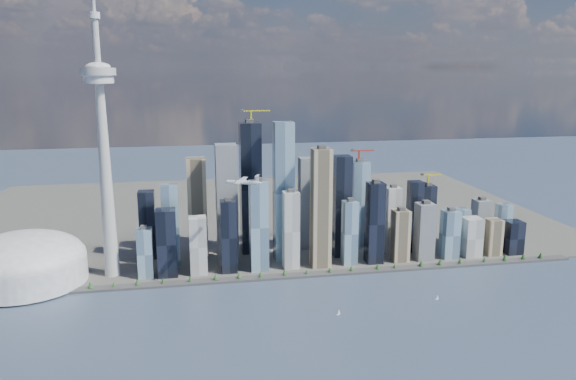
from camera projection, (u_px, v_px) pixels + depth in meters
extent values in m
plane|color=#303F54|center=(319.00, 345.00, 747.08)|extent=(4000.00, 4000.00, 0.00)
cube|color=#383838|center=(286.00, 276.00, 986.75)|extent=(1100.00, 22.00, 4.00)
cube|color=#4C4C47|center=(254.00, 213.00, 1419.02)|extent=(1400.00, 900.00, 3.00)
cylinder|color=#3F2D1E|center=(51.00, 290.00, 916.73)|extent=(1.00, 1.00, 2.40)
cone|color=#18451B|center=(51.00, 288.00, 915.96)|extent=(7.20, 7.20, 8.00)
cylinder|color=#3F2D1E|center=(106.00, 287.00, 932.14)|extent=(1.00, 1.00, 2.40)
cone|color=#18451B|center=(106.00, 285.00, 931.37)|extent=(7.20, 7.20, 8.00)
cylinder|color=#3F2D1E|center=(160.00, 283.00, 947.55)|extent=(1.00, 1.00, 2.40)
cone|color=#18451B|center=(159.00, 281.00, 946.77)|extent=(7.20, 7.20, 8.00)
cylinder|color=#3F2D1E|center=(211.00, 280.00, 962.95)|extent=(1.00, 1.00, 2.40)
cone|color=#18451B|center=(211.00, 278.00, 962.18)|extent=(7.20, 7.20, 8.00)
cylinder|color=#3F2D1E|center=(261.00, 276.00, 978.36)|extent=(1.00, 1.00, 2.40)
cone|color=#18451B|center=(261.00, 274.00, 977.58)|extent=(7.20, 7.20, 8.00)
cylinder|color=#3F2D1E|center=(310.00, 273.00, 993.76)|extent=(1.00, 1.00, 2.40)
cone|color=#18451B|center=(310.00, 271.00, 992.99)|extent=(7.20, 7.20, 8.00)
cylinder|color=#3F2D1E|center=(357.00, 270.00, 1009.17)|extent=(1.00, 1.00, 2.40)
cone|color=#18451B|center=(357.00, 268.00, 1008.40)|extent=(7.20, 7.20, 8.00)
cylinder|color=#3F2D1E|center=(402.00, 267.00, 1024.57)|extent=(1.00, 1.00, 2.40)
cone|color=#18451B|center=(402.00, 265.00, 1023.80)|extent=(7.20, 7.20, 8.00)
cylinder|color=#3F2D1E|center=(446.00, 264.00, 1039.98)|extent=(1.00, 1.00, 2.40)
cone|color=#18451B|center=(446.00, 262.00, 1039.21)|extent=(7.20, 7.20, 8.00)
cylinder|color=#3F2D1E|center=(489.00, 261.00, 1055.39)|extent=(1.00, 1.00, 2.40)
cone|color=#18451B|center=(489.00, 259.00, 1054.61)|extent=(7.20, 7.20, 8.00)
cylinder|color=#3F2D1E|center=(531.00, 258.00, 1070.79)|extent=(1.00, 1.00, 2.40)
cone|color=#18451B|center=(531.00, 256.00, 1070.02)|extent=(7.20, 7.20, 8.00)
cube|color=black|center=(169.00, 243.00, 976.53)|extent=(34.00, 34.00, 119.90)
cube|color=#68879E|center=(169.00, 226.00, 1021.04)|extent=(30.00, 30.00, 152.59)
cube|color=beige|center=(198.00, 246.00, 987.17)|extent=(30.00, 30.00, 103.55)
cube|color=tan|center=(196.00, 207.00, 1078.65)|extent=(36.00, 36.00, 190.74)
cube|color=slate|center=(226.00, 204.00, 1032.10)|extent=(38.00, 38.00, 223.44)
cube|color=black|center=(229.00, 236.00, 994.02)|extent=(28.00, 28.00, 130.79)
cube|color=#68879E|center=(260.00, 226.00, 1000.29)|extent=(32.00, 32.00, 163.49)
cube|color=black|center=(252.00, 188.00, 1091.18)|extent=(40.00, 40.00, 256.14)
cube|color=#68879E|center=(285.00, 192.00, 1047.56)|extent=(36.00, 36.00, 261.59)
cube|color=beige|center=(290.00, 230.00, 1012.41)|extent=(28.00, 28.00, 141.69)
cube|color=tan|center=(320.00, 208.00, 1013.99)|extent=(34.00, 34.00, 217.99)
cube|color=slate|center=(307.00, 204.00, 1118.34)|extent=(30.00, 30.00, 185.29)
cube|color=black|center=(341.00, 206.00, 1074.13)|extent=(32.00, 32.00, 196.19)
cube|color=#68879E|center=(348.00, 233.00, 1034.30)|extent=(26.00, 26.00, 119.90)
cube|color=black|center=(374.00, 223.00, 1039.68)|extent=(30.00, 30.00, 152.59)
cube|color=#68879E|center=(358.00, 204.00, 1138.18)|extent=(34.00, 34.00, 174.39)
cube|color=beige|center=(390.00, 220.00, 1098.92)|extent=(28.00, 28.00, 130.79)
cube|color=tan|center=(399.00, 236.00, 1054.41)|extent=(30.00, 30.00, 98.10)
cube|color=slate|center=(424.00, 231.00, 1062.13)|extent=(32.00, 32.00, 109.00)
cube|color=black|center=(414.00, 216.00, 1106.64)|extent=(26.00, 26.00, 141.69)
cube|color=#68879E|center=(449.00, 234.00, 1072.78)|extent=(30.00, 30.00, 92.65)
cube|color=black|center=(426.00, 214.00, 1170.69)|extent=(28.00, 28.00, 119.90)
cube|color=#68879E|center=(460.00, 228.00, 1130.85)|extent=(30.00, 30.00, 81.75)
cube|color=beige|center=(473.00, 237.00, 1083.42)|extent=(34.00, 34.00, 76.30)
cube|color=tan|center=(494.00, 237.00, 1092.00)|extent=(28.00, 28.00, 70.85)
cube|color=slate|center=(481.00, 223.00, 1137.10)|extent=(30.00, 30.00, 98.10)
cube|color=black|center=(515.00, 237.00, 1100.59)|extent=(32.00, 32.00, 65.40)
cube|color=#68879E|center=(501.00, 225.00, 1146.27)|extent=(26.00, 26.00, 87.20)
cube|color=black|center=(148.00, 225.00, 1069.09)|extent=(30.00, 30.00, 130.79)
cube|color=#68879E|center=(146.00, 253.00, 972.93)|extent=(26.00, 26.00, 87.20)
cube|color=gold|center=(251.00, 117.00, 1061.33)|extent=(3.00, 3.00, 22.00)
cube|color=gold|center=(255.00, 111.00, 1060.44)|extent=(55.00, 2.20, 2.20)
cube|color=#383838|center=(242.00, 110.00, 1055.61)|extent=(6.00, 4.00, 4.00)
cube|color=#A72A17|center=(359.00, 156.00, 1117.10)|extent=(3.00, 3.00, 22.00)
cube|color=#A72A17|center=(363.00, 151.00, 1116.02)|extent=(48.00, 2.20, 2.20)
cube|color=#383838|center=(352.00, 150.00, 1111.75)|extent=(6.00, 4.00, 4.00)
cube|color=gold|center=(428.00, 180.00, 1155.46)|extent=(3.00, 3.00, 22.00)
cube|color=gold|center=(431.00, 175.00, 1154.30)|extent=(45.00, 2.20, 2.20)
cube|color=#383838|center=(422.00, 174.00, 1150.27)|extent=(6.00, 4.00, 4.00)
cone|color=#ACADA7|center=(106.00, 181.00, 954.33)|extent=(26.00, 26.00, 340.00)
cylinder|color=#B8B8B8|center=(99.00, 79.00, 917.84)|extent=(48.00, 48.00, 14.00)
cylinder|color=#ACADA7|center=(98.00, 71.00, 915.27)|extent=(56.00, 56.00, 12.00)
ellipsoid|color=#B8B8B8|center=(98.00, 66.00, 913.55)|extent=(40.00, 40.00, 14.00)
cylinder|color=#ACADA7|center=(96.00, 41.00, 904.96)|extent=(11.00, 11.00, 80.00)
cylinder|color=#B8B8B8|center=(94.00, 15.00, 896.38)|extent=(18.00, 18.00, 10.00)
cylinder|color=#B8B8B8|center=(26.00, 270.00, 951.61)|extent=(200.00, 200.00, 44.00)
ellipsoid|color=#B8B8B8|center=(24.00, 258.00, 946.89)|extent=(200.00, 200.00, 84.00)
cylinder|color=white|center=(242.00, 182.00, 885.78)|extent=(49.07, 23.73, 6.18)
cone|color=white|center=(227.00, 182.00, 890.41)|extent=(8.52, 8.19, 6.18)
cone|color=white|center=(259.00, 183.00, 880.97)|extent=(11.22, 9.22, 6.18)
cube|color=white|center=(241.00, 180.00, 885.42)|extent=(26.56, 53.23, 0.97)
cylinder|color=white|center=(239.00, 183.00, 875.55)|extent=(11.16, 7.04, 3.47)
cylinder|color=white|center=(243.00, 180.00, 895.94)|extent=(11.16, 7.04, 3.47)
cylinder|color=#3F3F3F|center=(236.00, 182.00, 876.58)|extent=(3.03, 7.31, 7.72)
cylinder|color=#3F3F3F|center=(239.00, 180.00, 896.97)|extent=(3.03, 7.31, 7.72)
cube|color=white|center=(257.00, 179.00, 880.16)|extent=(5.32, 2.66, 10.62)
cube|color=white|center=(257.00, 176.00, 879.00)|extent=(10.18, 17.74, 0.68)
cube|color=silver|center=(338.00, 315.00, 837.65)|extent=(6.33, 3.47, 0.81)
cylinder|color=#999999|center=(338.00, 312.00, 836.65)|extent=(0.24, 0.24, 9.10)
cube|color=silver|center=(437.00, 299.00, 893.40)|extent=(5.50, 2.25, 0.71)
cylinder|color=#999999|center=(437.00, 297.00, 892.53)|extent=(0.21, 0.21, 8.01)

